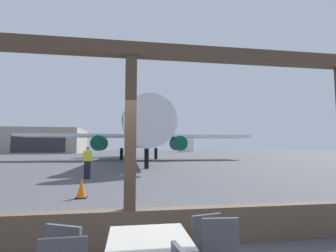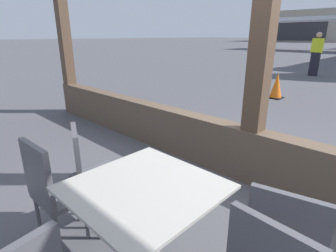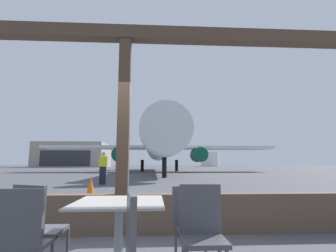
{
  "view_description": "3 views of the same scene",
  "coord_description": "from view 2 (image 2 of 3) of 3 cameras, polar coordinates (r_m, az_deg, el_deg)",
  "views": [
    {
      "loc": [
        -0.02,
        -4.44,
        1.69
      ],
      "look_at": [
        3.1,
        15.68,
        3.42
      ],
      "focal_mm": 26.9,
      "sensor_mm": 36.0,
      "label": 1
    },
    {
      "loc": [
        1.27,
        -2.68,
        1.63
      ],
      "look_at": [
        -0.55,
        -0.8,
        0.73
      ],
      "focal_mm": 28.52,
      "sensor_mm": 36.0,
      "label": 2
    },
    {
      "loc": [
        0.51,
        -4.26,
        1.13
      ],
      "look_at": [
        1.8,
        17.86,
        4.42
      ],
      "focal_mm": 26.83,
      "sensor_mm": 36.0,
      "label": 3
    }
  ],
  "objects": [
    {
      "name": "window_frame",
      "position": [
        2.99,
        18.87,
        10.85
      ],
      "size": [
        8.77,
        0.24,
        3.55
      ],
      "color": "brown",
      "rests_on": "ground"
    },
    {
      "name": "dining_table",
      "position": [
        1.83,
        -4.8,
        -20.81
      ],
      "size": [
        0.83,
        0.83,
        0.77
      ],
      "color": "#ADA89E",
      "rests_on": "ground"
    },
    {
      "name": "cafe_chair_window_right",
      "position": [
        2.24,
        -23.34,
        -12.01
      ],
      "size": [
        0.41,
        0.41,
        0.92
      ],
      "color": "#4C4C51",
      "rests_on": "ground"
    },
    {
      "name": "cafe_chair_aisle_right",
      "position": [
        2.39,
        -16.17,
        -8.84
      ],
      "size": [
        0.51,
        0.51,
        0.92
      ],
      "color": "#4C4C51",
      "rests_on": "ground"
    },
    {
      "name": "ground_crew_worker",
      "position": [
        12.89,
        29.09,
        13.38
      ],
      "size": [
        0.5,
        0.34,
        1.74
      ],
      "color": "black",
      "rests_on": "ground"
    },
    {
      "name": "traffic_cone",
      "position": [
        7.8,
        22.19,
        7.85
      ],
      "size": [
        0.36,
        0.36,
        0.67
      ],
      "color": "orange",
      "rests_on": "ground"
    },
    {
      "name": "distant_hangar",
      "position": [
        81.71,
        27.71,
        18.25
      ],
      "size": [
        19.42,
        17.15,
        7.15
      ],
      "color": "#9E9384",
      "rests_on": "ground"
    }
  ]
}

